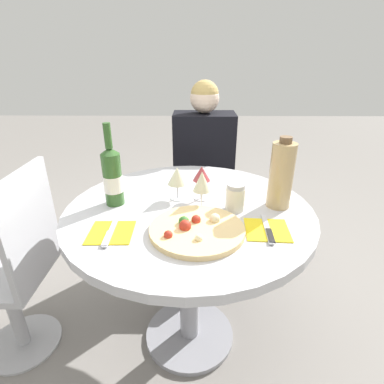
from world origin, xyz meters
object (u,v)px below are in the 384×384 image
chair_behind_diner (203,189)px  tall_carafe (281,175)px  chair_empty_side (16,272)px  seated_diner (204,188)px  dining_table (189,234)px  wine_bottle (112,176)px  pizza_large (197,229)px

chair_behind_diner → tall_carafe: bearing=108.9°
chair_empty_side → tall_carafe: (1.10, 0.07, 0.43)m
chair_empty_side → chair_behind_diner: bearing=-42.8°
chair_behind_diner → seated_diner: seated_diner is taller
dining_table → wine_bottle: wine_bottle is taller
dining_table → tall_carafe: bearing=2.6°
chair_empty_side → dining_table: bearing=-85.8°
seated_diner → pizza_large: seated_diner is taller
dining_table → wine_bottle: bearing=174.3°
seated_diner → wine_bottle: 0.83m
pizza_large → tall_carafe: 0.41m
chair_behind_diner → pizza_large: size_ratio=2.72×
dining_table → wine_bottle: size_ratio=2.98×
seated_diner → chair_empty_side: size_ratio=1.29×
dining_table → chair_behind_diner: 0.85m
chair_empty_side → pizza_large: (0.77, -0.13, 0.30)m
chair_behind_diner → tall_carafe: 0.96m
chair_behind_diner → seated_diner: bearing=90.0°
chair_behind_diner → pizza_large: bearing=87.3°
chair_behind_diner → chair_empty_side: size_ratio=1.00×
seated_diner → tall_carafe: (0.28, -0.67, 0.35)m
seated_diner → tall_carafe: seated_diner is taller
dining_table → chair_behind_diner: size_ratio=1.10×
wine_bottle → tall_carafe: (0.66, -0.01, 0.01)m
chair_empty_side → pizza_large: chair_empty_side is taller
seated_diner → tall_carafe: size_ratio=4.07×
chair_empty_side → pizza_large: 0.84m
chair_behind_diner → seated_diner: 0.16m
seated_diner → dining_table: bearing=83.5°
chair_behind_diner → dining_table: bearing=84.6°
chair_empty_side → tall_carafe: tall_carafe is taller
pizza_large → tall_carafe: size_ratio=1.16×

